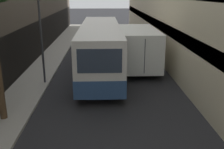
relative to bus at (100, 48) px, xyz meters
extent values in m
plane|color=#232326|center=(0.45, -3.74, -1.67)|extent=(150.00, 150.00, 0.00)
cube|color=#9E998E|center=(-4.04, -3.74, -1.61)|extent=(2.05, 60.00, 0.13)
cube|color=#333D47|center=(5.06, -3.74, 1.07)|extent=(1.08, 60.00, 0.70)
cube|color=silver|center=(0.00, 0.00, 0.12)|extent=(2.44, 11.51, 2.74)
cube|color=#2D4C7A|center=(0.00, 0.00, -0.80)|extent=(2.47, 11.53, 0.90)
cube|color=#2D3847|center=(0.00, 0.00, 0.53)|extent=(2.48, 10.59, 0.88)
cube|color=#2D3847|center=(0.00, -5.76, 0.60)|extent=(2.00, 0.04, 1.10)
cylinder|color=black|center=(-1.07, 3.57, -1.17)|extent=(0.24, 1.00, 1.00)
cylinder|color=black|center=(1.07, 3.57, -1.17)|extent=(0.24, 1.00, 1.00)
cylinder|color=black|center=(-1.07, -3.56, -1.17)|extent=(0.24, 1.00, 1.00)
cylinder|color=black|center=(1.07, -3.56, -1.17)|extent=(0.24, 1.00, 1.00)
cube|color=silver|center=(2.58, 4.52, -0.28)|extent=(2.30, 2.20, 1.98)
cube|color=silver|center=(2.58, 0.59, -0.06)|extent=(2.40, 5.66, 2.41)
cube|color=#4C4C4C|center=(2.58, -2.25, -0.06)|extent=(0.05, 0.02, 2.05)
cylinder|color=black|center=(1.51, 4.52, -1.19)|extent=(0.22, 0.96, 0.96)
cylinder|color=black|center=(3.66, 4.52, -1.19)|extent=(0.22, 0.96, 0.96)
cylinder|color=black|center=(1.51, -0.97, -1.19)|extent=(0.22, 0.96, 0.96)
cylinder|color=black|center=(3.66, -0.97, -1.19)|extent=(0.22, 0.96, 0.96)
cube|color=navy|center=(-0.51, 12.72, -0.55)|extent=(1.97, 4.45, 1.73)
cube|color=#2D3847|center=(-0.51, 14.61, -0.25)|extent=(1.58, 0.04, 0.61)
cylinder|color=black|center=(-1.40, 14.01, -1.35)|extent=(0.16, 0.64, 0.64)
cylinder|color=black|center=(0.38, 14.01, -1.35)|extent=(0.16, 0.64, 0.64)
cylinder|color=black|center=(-1.40, 11.43, -1.35)|extent=(0.16, 0.64, 0.64)
cylinder|color=black|center=(0.38, 11.43, -1.35)|extent=(0.16, 0.64, 0.64)
cylinder|color=#38383D|center=(-3.27, -2.32, 2.04)|extent=(0.12, 0.12, 7.17)
camera|label=1|loc=(0.14, -16.99, 3.52)|focal=42.00mm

